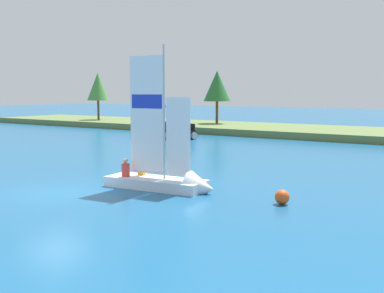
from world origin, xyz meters
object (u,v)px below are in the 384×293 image
(shoreline_tree_midleft, at_px, (217,86))
(pontoon_boat, at_px, (164,130))
(channel_buoy, at_px, (282,197))
(sailboat, at_px, (172,179))
(shoreline_tree_left, at_px, (98,87))

(shoreline_tree_midleft, relative_size, pontoon_boat, 0.82)
(channel_buoy, bearing_deg, sailboat, -178.08)
(shoreline_tree_midleft, bearing_deg, shoreline_tree_left, -172.21)
(shoreline_tree_left, height_order, shoreline_tree_midleft, shoreline_tree_left)
(sailboat, distance_m, pontoon_boat, 22.33)
(channel_buoy, bearing_deg, pontoon_boat, 136.37)
(shoreline_tree_left, relative_size, channel_buoy, 10.54)
(channel_buoy, bearing_deg, shoreline_tree_left, 143.10)
(shoreline_tree_midleft, height_order, sailboat, shoreline_tree_midleft)
(shoreline_tree_left, bearing_deg, channel_buoy, -36.90)
(channel_buoy, bearing_deg, shoreline_tree_midleft, 124.38)
(shoreline_tree_left, xyz_separation_m, sailboat, (29.61, -25.96, -4.11))
(pontoon_boat, relative_size, channel_buoy, 12.79)
(shoreline_tree_midleft, bearing_deg, pontoon_boat, -86.16)
(shoreline_tree_midleft, bearing_deg, channel_buoy, -55.62)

